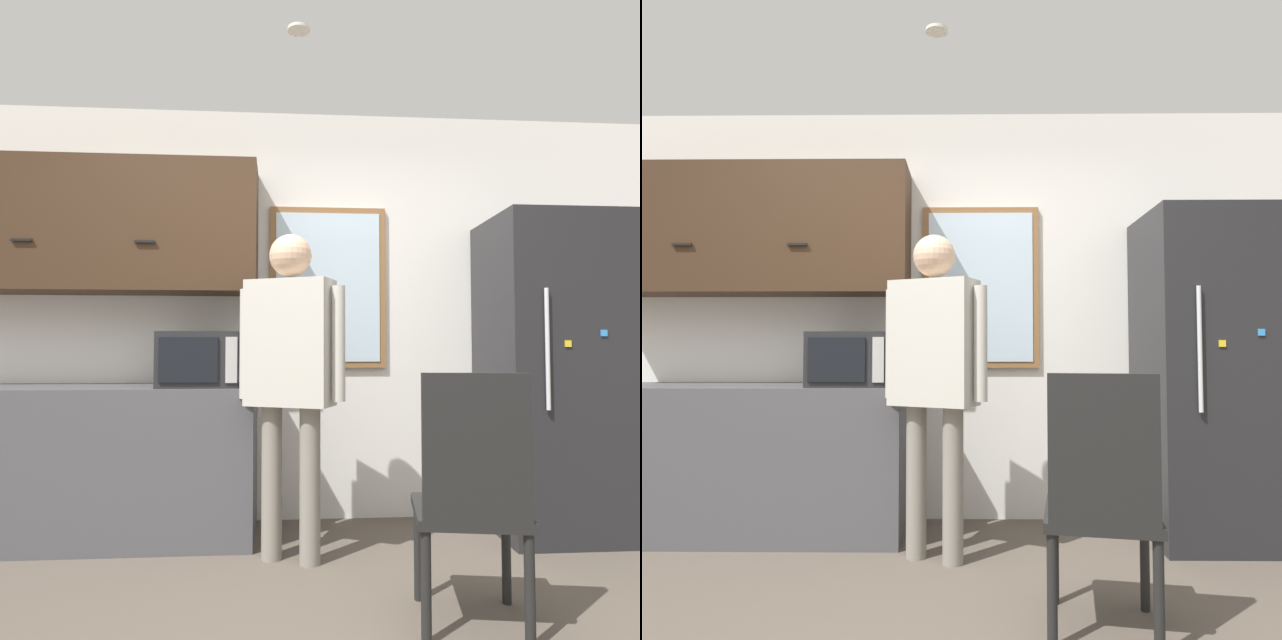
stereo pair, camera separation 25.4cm
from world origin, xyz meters
TOP-DOWN VIEW (x-y plane):
  - back_wall at (0.00, 1.88)m, footprint 6.00×0.06m
  - counter at (-1.20, 1.55)m, footprint 2.00×0.62m
  - upper_cabinets at (-1.20, 1.67)m, footprint 2.00×0.39m
  - microwave at (-0.52, 1.47)m, footprint 0.46×0.41m
  - person at (0.00, 1.12)m, footprint 0.56×0.38m
  - refrigerator at (1.63, 1.49)m, footprint 0.77×0.74m
  - chair at (0.70, 0.31)m, footprint 0.51×0.51m
  - window at (0.27, 1.84)m, footprint 0.77×0.05m
  - ceiling_light at (0.03, 0.80)m, footprint 0.11×0.11m

SIDE VIEW (x-z plane):
  - counter at x=-1.20m, z-range 0.00..0.89m
  - chair at x=0.70m, z-range 0.04..1.06m
  - refrigerator at x=1.63m, z-range 0.00..1.92m
  - microwave at x=-0.52m, z-range 0.89..1.21m
  - person at x=0.00m, z-range 0.20..1.92m
  - back_wall at x=0.00m, z-range 0.00..2.70m
  - window at x=0.27m, z-range 0.99..2.06m
  - upper_cabinets at x=-1.20m, z-range 1.46..2.27m
  - ceiling_light at x=0.03m, z-range 2.67..2.69m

